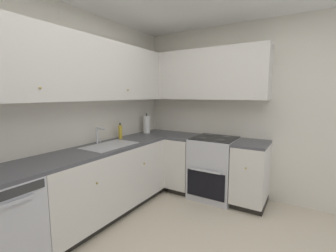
# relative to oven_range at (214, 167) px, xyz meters

# --- Properties ---
(wall_back) EXTENTS (3.98, 0.05, 2.54)m
(wall_back) POSITION_rel_oven_range_xyz_m (-1.66, 1.30, 0.82)
(wall_back) COLOR silver
(wall_back) RESTS_ON ground_plane
(wall_right) EXTENTS (0.05, 3.57, 2.54)m
(wall_right) POSITION_rel_oven_range_xyz_m (0.31, -0.46, 0.82)
(wall_right) COLOR silver
(wall_right) RESTS_ON ground_plane
(lower_cabinets_back) EXTENTS (1.82, 0.62, 0.85)m
(lower_cabinets_back) POSITION_rel_oven_range_xyz_m (-1.23, 0.98, -0.02)
(lower_cabinets_back) COLOR silver
(lower_cabinets_back) RESTS_ON ground_plane
(countertop_back) EXTENTS (3.03, 0.60, 0.03)m
(countertop_back) POSITION_rel_oven_range_xyz_m (-1.23, 0.98, 0.42)
(countertop_back) COLOR #4C4C51
(countertop_back) RESTS_ON lower_cabinets_back
(lower_cabinets_right) EXTENTS (0.62, 1.41, 0.85)m
(lower_cabinets_right) POSITION_rel_oven_range_xyz_m (-0.02, -0.06, -0.02)
(lower_cabinets_right) COLOR silver
(lower_cabinets_right) RESTS_ON ground_plane
(countertop_right) EXTENTS (0.60, 1.41, 0.03)m
(countertop_right) POSITION_rel_oven_range_xyz_m (-0.02, -0.06, 0.42)
(countertop_right) COLOR #4C4C51
(countertop_right) RESTS_ON lower_cabinets_right
(oven_range) EXTENTS (0.68, 0.62, 1.03)m
(oven_range) POSITION_rel_oven_range_xyz_m (0.00, 0.00, 0.00)
(oven_range) COLOR silver
(oven_range) RESTS_ON ground_plane
(upper_cabinets_back) EXTENTS (2.71, 0.34, 0.73)m
(upper_cabinets_back) POSITION_rel_oven_range_xyz_m (-1.39, 1.12, 1.36)
(upper_cabinets_back) COLOR silver
(upper_cabinets_right) EXTENTS (0.32, 1.96, 0.73)m
(upper_cabinets_right) POSITION_rel_oven_range_xyz_m (0.12, 0.29, 1.36)
(upper_cabinets_right) COLOR silver
(sink) EXTENTS (0.66, 0.40, 0.10)m
(sink) POSITION_rel_oven_range_xyz_m (-1.16, 0.95, 0.39)
(sink) COLOR #B7B7BC
(sink) RESTS_ON countertop_back
(faucet) EXTENTS (0.07, 0.16, 0.22)m
(faucet) POSITION_rel_oven_range_xyz_m (-1.15, 1.15, 0.56)
(faucet) COLOR silver
(faucet) RESTS_ON countertop_back
(soap_bottle) EXTENTS (0.05, 0.05, 0.23)m
(soap_bottle) POSITION_rel_oven_range_xyz_m (-0.75, 1.16, 0.54)
(soap_bottle) COLOR gold
(soap_bottle) RESTS_ON countertop_back
(paper_towel_roll) EXTENTS (0.11, 0.11, 0.34)m
(paper_towel_roll) POSITION_rel_oven_range_xyz_m (-0.14, 1.14, 0.58)
(paper_towel_roll) COLOR white
(paper_towel_roll) RESTS_ON countertop_back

